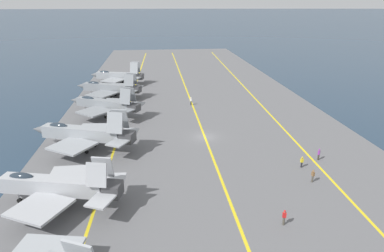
{
  "coord_description": "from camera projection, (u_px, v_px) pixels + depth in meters",
  "views": [
    {
      "loc": [
        -54.0,
        8.15,
        22.43
      ],
      "look_at": [
        -1.17,
        2.33,
        2.9
      ],
      "focal_mm": 32.0,
      "sensor_mm": 36.0,
      "label": 1
    }
  ],
  "objects": [
    {
      "name": "crew_brown_vest",
      "position": [
        313.0,
        175.0,
        43.83
      ],
      "size": [
        0.43,
        0.35,
        1.76
      ],
      "color": "#4C473D",
      "rests_on": "carrier_deck"
    },
    {
      "name": "parked_jet_fifth",
      "position": [
        109.0,
        88.0,
        82.18
      ],
      "size": [
        14.23,
        16.58,
        6.02
      ],
      "color": "gray",
      "rests_on": "carrier_deck"
    },
    {
      "name": "parked_jet_sixth",
      "position": [
        118.0,
        76.0,
        95.55
      ],
      "size": [
        12.32,
        15.54,
        6.3
      ],
      "color": "#93999E",
      "rests_on": "carrier_deck"
    },
    {
      "name": "carrier_deck",
      "position": [
        205.0,
        138.0,
        58.88
      ],
      "size": [
        225.53,
        53.92,
        0.4
      ],
      "primitive_type": "cube",
      "color": "slate",
      "rests_on": "ground"
    },
    {
      "name": "parked_jet_fourth",
      "position": [
        105.0,
        104.0,
        68.3
      ],
      "size": [
        12.79,
        15.89,
        6.37
      ],
      "color": "gray",
      "rests_on": "carrier_deck"
    },
    {
      "name": "crew_white_vest",
      "position": [
        191.0,
        101.0,
        76.38
      ],
      "size": [
        0.4,
        0.45,
        1.84
      ],
      "color": "#232328",
      "rests_on": "carrier_deck"
    },
    {
      "name": "deck_stripe_centerline",
      "position": [
        205.0,
        137.0,
        58.81
      ],
      "size": [
        202.98,
        0.36,
        0.01
      ],
      "primitive_type": "cube",
      "color": "yellow",
      "rests_on": "carrier_deck"
    },
    {
      "name": "crew_purple_vest",
      "position": [
        319.0,
        154.0,
        49.97
      ],
      "size": [
        0.46,
        0.44,
        1.78
      ],
      "color": "#383328",
      "rests_on": "carrier_deck"
    },
    {
      "name": "parked_jet_third",
      "position": [
        84.0,
        133.0,
        52.85
      ],
      "size": [
        13.1,
        17.27,
        6.82
      ],
      "color": "#93999E",
      "rests_on": "carrier_deck"
    },
    {
      "name": "crew_yellow_vest",
      "position": [
        302.0,
        162.0,
        47.73
      ],
      "size": [
        0.31,
        0.41,
        1.65
      ],
      "color": "#232328",
      "rests_on": "carrier_deck"
    },
    {
      "name": "parked_jet_second",
      "position": [
        55.0,
        186.0,
        38.17
      ],
      "size": [
        12.65,
        15.98,
        6.13
      ],
      "color": "#A8AAAF",
      "rests_on": "carrier_deck"
    },
    {
      "name": "ground_plane",
      "position": [
        205.0,
        139.0,
        58.95
      ],
      "size": [
        2000.0,
        2000.0,
        0.0
      ],
      "primitive_type": "plane",
      "color": "#23384C"
    },
    {
      "name": "crew_red_vest",
      "position": [
        284.0,
        217.0,
        35.4
      ],
      "size": [
        0.34,
        0.43,
        1.79
      ],
      "color": "#4C473D",
      "rests_on": "carrier_deck"
    },
    {
      "name": "deck_stripe_edge_line",
      "position": [
        117.0,
        140.0,
        57.29
      ],
      "size": [
        202.9,
        6.62,
        0.01
      ],
      "primitive_type": "cube",
      "rotation": [
        0.0,
        0.0,
        -0.03
      ],
      "color": "yellow",
      "rests_on": "carrier_deck"
    },
    {
      "name": "deck_stripe_foul_line",
      "position": [
        288.0,
        133.0,
        60.34
      ],
      "size": [
        202.89,
        6.65,
        0.01
      ],
      "primitive_type": "cube",
      "rotation": [
        0.0,
        0.0,
        -0.03
      ],
      "color": "yellow",
      "rests_on": "carrier_deck"
    }
  ]
}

